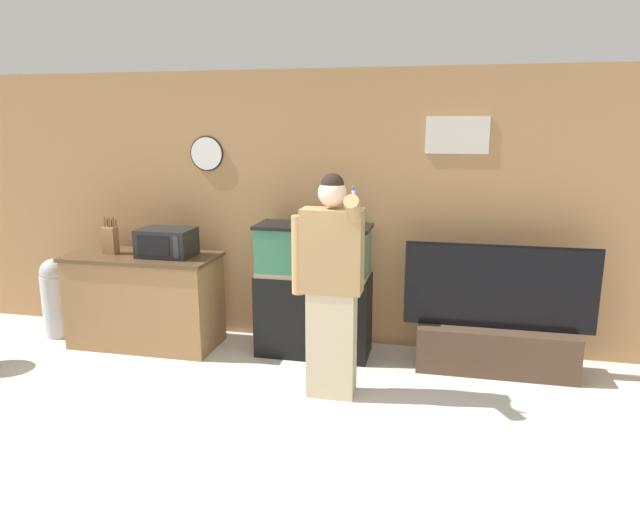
{
  "coord_description": "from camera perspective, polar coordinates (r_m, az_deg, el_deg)",
  "views": [
    {
      "loc": [
        0.9,
        -2.76,
        2.1
      ],
      "look_at": [
        -0.07,
        1.68,
        1.05
      ],
      "focal_mm": 32.0,
      "sensor_mm": 36.0,
      "label": 1
    }
  ],
  "objects": [
    {
      "name": "ground_plane",
      "position": [
        3.59,
        -5.04,
        -22.92
      ],
      "size": [
        18.0,
        18.0,
        0.0
      ],
      "primitive_type": "plane",
      "color": "beige"
    },
    {
      "name": "wall_back_paneled",
      "position": [
        5.43,
        2.63,
        4.54
      ],
      "size": [
        10.0,
        0.08,
        2.6
      ],
      "color": "#A87A4C",
      "rests_on": "ground_plane"
    },
    {
      "name": "counter_island",
      "position": [
        5.77,
        -17.06,
        -4.22
      ],
      "size": [
        1.43,
        0.65,
        0.9
      ],
      "color": "olive",
      "rests_on": "ground_plane"
    },
    {
      "name": "microwave",
      "position": [
        5.52,
        -15.08,
        1.32
      ],
      "size": [
        0.5,
        0.36,
        0.26
      ],
      "color": "black",
      "rests_on": "counter_island"
    },
    {
      "name": "knife_block",
      "position": [
        5.79,
        -20.25,
        1.53
      ],
      "size": [
        0.13,
        0.1,
        0.35
      ],
      "color": "olive",
      "rests_on": "counter_island"
    },
    {
      "name": "aquarium_on_stand",
      "position": [
        5.25,
        -0.64,
        -3.44
      ],
      "size": [
        1.04,
        0.45,
        1.23
      ],
      "color": "black",
      "rests_on": "ground_plane"
    },
    {
      "name": "tv_on_stand",
      "position": [
        5.19,
        17.21,
        -7.57
      ],
      "size": [
        1.6,
        0.4,
        1.12
      ],
      "color": "#4C3828",
      "rests_on": "ground_plane"
    },
    {
      "name": "person_standing",
      "position": [
        4.35,
        1.06,
        -2.82
      ],
      "size": [
        0.55,
        0.42,
        1.76
      ],
      "color": "#BCAD89",
      "rests_on": "ground_plane"
    },
    {
      "name": "trash_bin",
      "position": [
        6.34,
        -24.84,
        -3.68
      ],
      "size": [
        0.29,
        0.29,
        0.8
      ],
      "color": "#B7B7BC",
      "rests_on": "ground_plane"
    }
  ]
}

